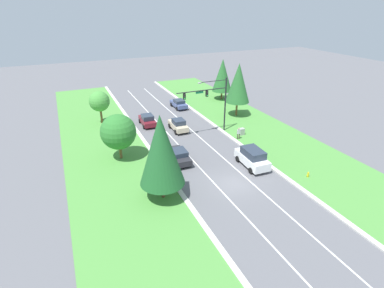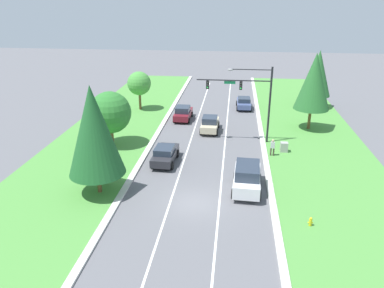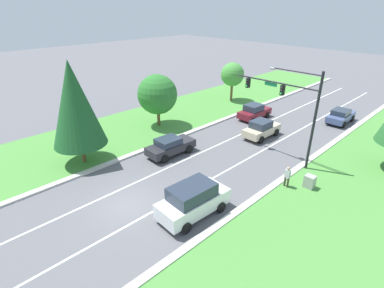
{
  "view_description": "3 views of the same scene",
  "coord_description": "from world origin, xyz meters",
  "views": [
    {
      "loc": [
        -14.51,
        -22.11,
        16.95
      ],
      "look_at": [
        -2.17,
        5.81,
        2.47
      ],
      "focal_mm": 28.0,
      "sensor_mm": 36.0,
      "label": 1
    },
    {
      "loc": [
        2.55,
        -23.64,
        14.12
      ],
      "look_at": [
        -1.01,
        7.0,
        1.83
      ],
      "focal_mm": 35.0,
      "sensor_mm": 36.0,
      "label": 2
    },
    {
      "loc": [
        14.56,
        -8.19,
        12.13
      ],
      "look_at": [
        -0.98,
        7.01,
        1.77
      ],
      "focal_mm": 28.0,
      "sensor_mm": 36.0,
      "label": 3
    }
  ],
  "objects": [
    {
      "name": "charcoal_sedan",
      "position": [
        -3.43,
        6.77,
        0.82
      ],
      "size": [
        2.09,
        4.45,
        1.6
      ],
      "rotation": [
        0.0,
        0.0,
        -0.03
      ],
      "color": "#28282D",
      "rests_on": "ground_plane"
    },
    {
      "name": "champagne_sedan",
      "position": [
        -0.02,
        15.6,
        0.88
      ],
      "size": [
        2.0,
        4.19,
        1.76
      ],
      "rotation": [
        0.0,
        0.0,
        -0.02
      ],
      "color": "beige",
      "rests_on": "ground_plane"
    },
    {
      "name": "oak_near_left_tree",
      "position": [
        -9.75,
        23.0,
        3.52
      ],
      "size": [
        3.04,
        3.04,
        5.06
      ],
      "color": "brown",
      "rests_on": "ground_plane"
    },
    {
      "name": "utility_cabinet",
      "position": [
        7.51,
        10.45,
        0.51
      ],
      "size": [
        0.7,
        0.6,
        1.01
      ],
      "color": "#9E9E99",
      "rests_on": "ground_plane"
    },
    {
      "name": "traffic_signal_mast",
      "position": [
        3.95,
        12.88,
        5.17
      ],
      "size": [
        7.38,
        0.41,
        7.77
      ],
      "color": "black",
      "rests_on": "ground_plane"
    },
    {
      "name": "white_suv",
      "position": [
        3.79,
        2.44,
        1.1
      ],
      "size": [
        2.36,
        4.78,
        2.16
      ],
      "rotation": [
        0.0,
        0.0,
        -0.05
      ],
      "color": "white",
      "rests_on": "ground_plane"
    },
    {
      "name": "curb_strip_right",
      "position": [
        5.65,
        0.0,
        0.07
      ],
      "size": [
        0.5,
        90.0,
        0.15
      ],
      "color": "beige",
      "rests_on": "ground_plane"
    },
    {
      "name": "curb_strip_left",
      "position": [
        -5.65,
        0.0,
        0.07
      ],
      "size": [
        0.5,
        90.0,
        0.15
      ],
      "color": "beige",
      "rests_on": "ground_plane"
    },
    {
      "name": "oak_far_left_tree",
      "position": [
        -9.46,
        10.31,
        3.45
      ],
      "size": [
        4.13,
        4.13,
        5.52
      ],
      "color": "brown",
      "rests_on": "ground_plane"
    },
    {
      "name": "grass_verge_left",
      "position": [
        -10.9,
        0.0,
        0.04
      ],
      "size": [
        10.0,
        90.0,
        0.08
      ],
      "color": "#4C8E3D",
      "rests_on": "ground_plane"
    },
    {
      "name": "burgundy_sedan",
      "position": [
        -3.54,
        19.42,
        0.84
      ],
      "size": [
        2.07,
        4.26,
        1.71
      ],
      "rotation": [
        0.0,
        0.0,
        -0.03
      ],
      "color": "maroon",
      "rests_on": "ground_plane"
    },
    {
      "name": "lane_stripe_inner_right",
      "position": [
        1.8,
        0.0,
        0.0
      ],
      "size": [
        0.14,
        81.0,
        0.01
      ],
      "color": "white",
      "rests_on": "ground_plane"
    },
    {
      "name": "lane_stripe_inner_left",
      "position": [
        -1.8,
        0.0,
        0.0
      ],
      "size": [
        0.14,
        81.0,
        0.01
      ],
      "color": "white",
      "rests_on": "ground_plane"
    },
    {
      "name": "conifer_mid_left_tree",
      "position": [
        -7.41,
        0.74,
        5.05
      ],
      "size": [
        4.2,
        4.2,
        8.42
      ],
      "color": "brown",
      "rests_on": "ground_plane"
    },
    {
      "name": "ground_plane",
      "position": [
        0.0,
        0.0,
        0.0
      ],
      "size": [
        160.0,
        160.0,
        0.0
      ],
      "primitive_type": "plane",
      "color": "#5B5B60"
    },
    {
      "name": "slate_blue_sedan",
      "position": [
        3.84,
        25.2,
        0.79
      ],
      "size": [
        2.04,
        4.27,
        1.54
      ],
      "rotation": [
        0.0,
        0.0,
        0.03
      ],
      "color": "#475684",
      "rests_on": "ground_plane"
    },
    {
      "name": "pedestrian",
      "position": [
        6.31,
        9.36,
        0.94
      ],
      "size": [
        0.4,
        0.26,
        1.69
      ],
      "rotation": [
        0.0,
        0.0,
        3.03
      ],
      "color": "#42382D",
      "rests_on": "ground_plane"
    }
  ]
}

